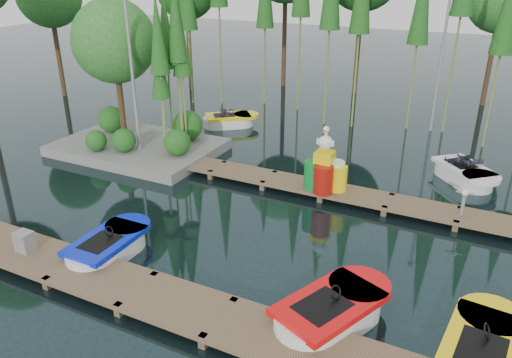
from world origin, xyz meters
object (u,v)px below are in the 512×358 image
at_px(yellow_barrel, 338,178).
at_px(boat_yellow_far, 229,120).
at_px(boat_blue, 109,247).
at_px(utility_cabinet, 25,241).
at_px(island, 129,70).
at_px(boat_red, 331,313).
at_px(drum_cluster, 324,172).

bearing_deg(yellow_barrel, boat_yellow_far, 143.58).
xyz_separation_m(boat_blue, utility_cabinet, (-1.72, -1.09, 0.30)).
xyz_separation_m(boat_blue, boat_yellow_far, (-2.59, 10.93, 0.01)).
xyz_separation_m(island, boat_blue, (4.49, -6.70, -2.92)).
bearing_deg(utility_cabinet, boat_red, 8.41).
bearing_deg(boat_red, yellow_barrel, 129.79).
xyz_separation_m(utility_cabinet, drum_cluster, (5.50, 6.84, 0.36)).
bearing_deg(island, yellow_barrel, -5.18).
xyz_separation_m(yellow_barrel, drum_cluster, (-0.43, -0.16, 0.21)).
height_order(island, boat_red, island).
xyz_separation_m(island, drum_cluster, (8.28, -0.95, -2.27)).
xyz_separation_m(boat_yellow_far, yellow_barrel, (6.81, -5.02, 0.44)).
height_order(boat_blue, yellow_barrel, yellow_barrel).
height_order(boat_red, yellow_barrel, yellow_barrel).
relative_size(island, drum_cluster, 3.21).
bearing_deg(drum_cluster, utility_cabinet, -128.80).
distance_m(boat_blue, drum_cluster, 6.92).
distance_m(island, boat_yellow_far, 5.48).
distance_m(boat_red, drum_cluster, 6.15).
height_order(utility_cabinet, yellow_barrel, yellow_barrel).
distance_m(boat_blue, yellow_barrel, 7.27).
relative_size(boat_red, boat_yellow_far, 1.21).
height_order(boat_blue, drum_cluster, drum_cluster).
distance_m(boat_blue, boat_yellow_far, 11.23).
xyz_separation_m(boat_red, drum_cluster, (-2.21, 5.70, 0.63)).
bearing_deg(boat_yellow_far, boat_red, -70.92).
bearing_deg(boat_red, boat_yellow_far, 151.20).
bearing_deg(boat_red, island, 170.55).
distance_m(boat_red, utility_cabinet, 7.80).
distance_m(utility_cabinet, drum_cluster, 8.79).
relative_size(utility_cabinet, drum_cluster, 0.25).
height_order(island, boat_yellow_far, island).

